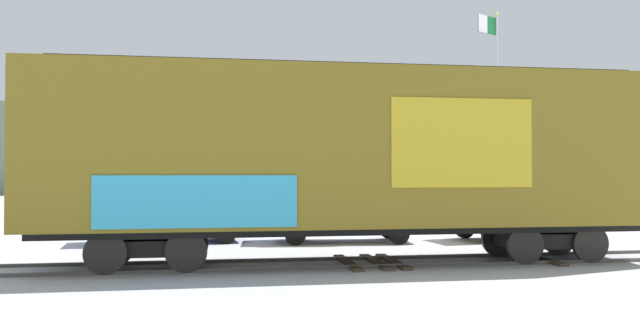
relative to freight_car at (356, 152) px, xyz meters
The scene contains 8 objects.
ground_plane 2.92m from the freight_car, ahead, with size 260.00×260.00×0.00m, color #B2B5BC.
track 2.72m from the freight_car, behind, with size 60.02×3.76×0.08m.
freight_car is the anchor object (origin of this frame).
flagpole 16.00m from the freight_car, 55.63° to the left, with size 1.25×0.81×9.66m.
hillside 68.38m from the freight_car, 89.05° to the left, with size 137.33×37.14×13.86m.
parked_car_blue 7.46m from the freight_car, 132.98° to the left, with size 4.78×2.35×1.65m.
parked_car_silver 5.18m from the freight_car, 84.62° to the left, with size 4.73×2.08×1.64m.
parked_car_tan 8.05m from the freight_car, 37.78° to the left, with size 4.56×2.44×1.61m.
Camera 1 is at (-3.86, -14.96, 2.19)m, focal length 35.44 mm.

